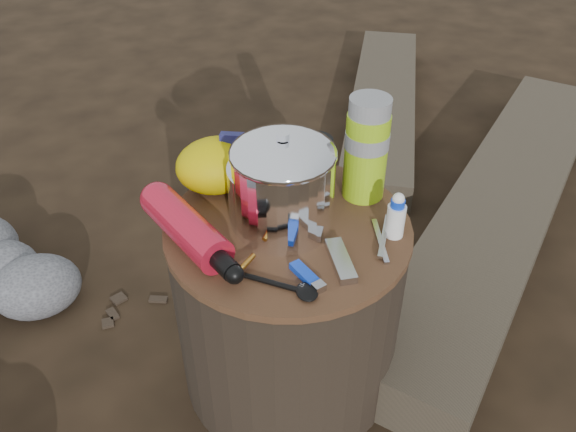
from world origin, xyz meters
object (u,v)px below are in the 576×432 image
object	(u,v)px
fuel_bottle	(186,227)
camping_pot	(283,183)
stump	(288,305)
travel_mug	(315,162)
log_main	(502,207)
thermos	(366,149)

from	to	relation	value
fuel_bottle	camping_pot	bearing A→B (deg)	-20.91
stump	camping_pot	bearing A→B (deg)	134.86
stump	travel_mug	distance (m)	0.33
log_main	camping_pot	distance (m)	1.02
fuel_bottle	thermos	size ratio (longest dim) A/B	1.35
stump	thermos	xyz separation A→B (m)	(0.19, 0.06, 0.34)
stump	fuel_bottle	size ratio (longest dim) A/B	1.65
thermos	travel_mug	xyz separation A→B (m)	(-0.09, 0.07, -0.06)
camping_pot	fuel_bottle	bearing A→B (deg)	179.98
camping_pot	fuel_bottle	xyz separation A→B (m)	(-0.19, 0.00, -0.06)
log_main	fuel_bottle	xyz separation A→B (m)	(-1.02, -0.35, 0.42)
stump	log_main	xyz separation A→B (m)	(0.82, 0.36, -0.15)
log_main	thermos	xyz separation A→B (m)	(-0.63, -0.30, 0.49)
stump	travel_mug	size ratio (longest dim) A/B	4.54
camping_pot	travel_mug	xyz separation A→B (m)	(0.11, 0.12, -0.04)
camping_pot	thermos	xyz separation A→B (m)	(0.19, 0.05, 0.01)
log_main	travel_mug	bearing A→B (deg)	-115.06
stump	fuel_bottle	distance (m)	0.33
stump	fuel_bottle	world-z (taller)	fuel_bottle
fuel_bottle	travel_mug	xyz separation A→B (m)	(0.30, 0.12, 0.02)
fuel_bottle	travel_mug	bearing A→B (deg)	1.28
travel_mug	log_main	bearing A→B (deg)	17.57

